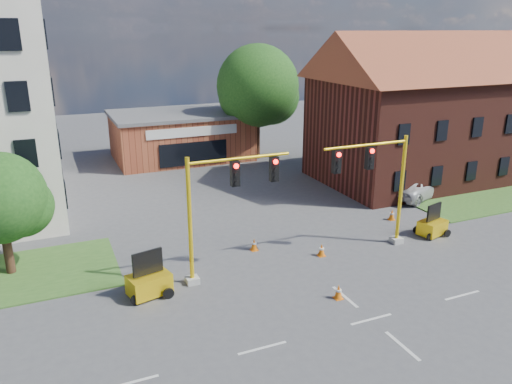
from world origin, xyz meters
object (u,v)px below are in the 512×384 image
trailer_west (149,282)px  pickup_white (417,186)px  signal_mast_east (377,180)px  trailer_east (432,226)px  signal_mast_west (223,201)px

trailer_west → pickup_white: 21.69m
signal_mast_east → trailer_east: bearing=1.0°
signal_mast_west → signal_mast_east: bearing=0.0°
signal_mast_west → trailer_west: size_ratio=2.96×
signal_mast_west → pickup_white: signal_mast_west is taller
pickup_white → signal_mast_west: bearing=90.3°
signal_mast_east → trailer_west: size_ratio=2.96×
trailer_west → trailer_east: trailer_west is taller
signal_mast_east → trailer_east: signal_mast_east is taller
trailer_east → trailer_west: bearing=165.7°
signal_mast_east → trailer_east: 5.41m
signal_mast_west → signal_mast_east: size_ratio=1.00×
signal_mast_west → trailer_west: (-3.76, -0.31, -3.27)m
signal_mast_west → trailer_east: 13.40m
trailer_west → pickup_white: size_ratio=0.37×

